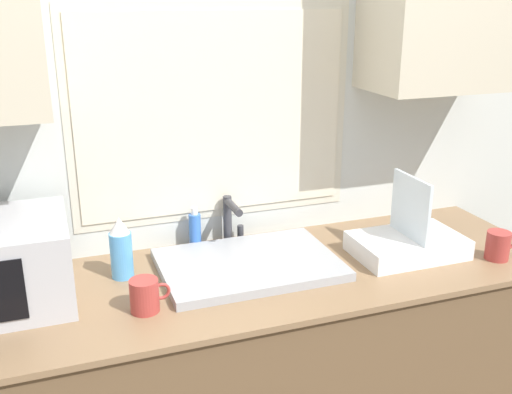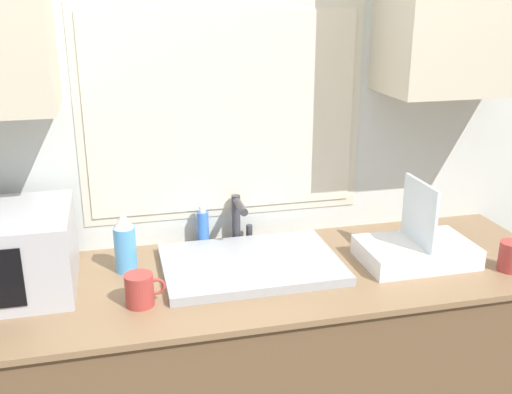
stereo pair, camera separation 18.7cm
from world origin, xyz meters
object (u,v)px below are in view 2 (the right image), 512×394
dish_rack (416,249)px  mug_near_sink (140,290)px  soap_bottle (203,228)px  faucet (239,216)px  spray_bottle (125,243)px

dish_rack → mug_near_sink: dish_rack is taller
soap_bottle → mug_near_sink: bearing=-122.4°
soap_bottle → mug_near_sink: size_ratio=1.30×
faucet → mug_near_sink: (-0.38, -0.38, -0.06)m
spray_bottle → mug_near_sink: (0.03, -0.25, -0.05)m
soap_bottle → faucet: bearing=-5.3°
faucet → soap_bottle: (-0.13, 0.01, -0.04)m
faucet → dish_rack: size_ratio=0.47×
faucet → spray_bottle: (-0.42, -0.14, -0.01)m
dish_rack → soap_bottle: dish_rack is taller
faucet → mug_near_sink: faucet is taller
soap_bottle → dish_rack: bearing=-24.2°
faucet → dish_rack: dish_rack is taller
spray_bottle → mug_near_sink: spray_bottle is taller
faucet → spray_bottle: spray_bottle is taller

